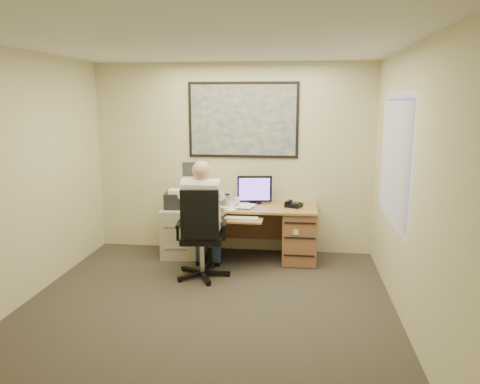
# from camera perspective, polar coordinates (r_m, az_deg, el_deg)

# --- Properties ---
(room_shell) EXTENTS (4.00, 4.50, 2.70)m
(room_shell) POSITION_cam_1_polar(r_m,az_deg,el_deg) (4.54, -4.87, 0.57)
(room_shell) COLOR #353029
(room_shell) RESTS_ON ground
(desk) EXTENTS (1.60, 0.97, 1.14)m
(desk) POSITION_cam_1_polar(r_m,az_deg,el_deg) (6.50, 5.08, -4.37)
(desk) COLOR #A58046
(desk) RESTS_ON ground
(world_map) EXTENTS (1.56, 0.03, 1.06)m
(world_map) POSITION_cam_1_polar(r_m,az_deg,el_deg) (6.65, 0.38, 8.75)
(world_map) COLOR #1E4C93
(world_map) RESTS_ON room_shell
(wall_calendar) EXTENTS (0.28, 0.01, 0.42)m
(wall_calendar) POSITION_cam_1_polar(r_m,az_deg,el_deg) (6.87, -5.85, 1.89)
(wall_calendar) COLOR white
(wall_calendar) RESTS_ON room_shell
(window_blinds) EXTENTS (0.06, 1.40, 1.30)m
(window_blinds) POSITION_cam_1_polar(r_m,az_deg,el_deg) (5.30, 18.38, 3.76)
(window_blinds) COLOR beige
(window_blinds) RESTS_ON room_shell
(filing_cabinet) EXTENTS (0.55, 0.64, 0.96)m
(filing_cabinet) POSITION_cam_1_polar(r_m,az_deg,el_deg) (6.70, -7.29, -4.24)
(filing_cabinet) COLOR beige
(filing_cabinet) RESTS_ON ground
(office_chair) EXTENTS (0.76, 0.76, 1.16)m
(office_chair) POSITION_cam_1_polar(r_m,az_deg,el_deg) (5.84, -4.81, -7.29)
(office_chair) COLOR black
(office_chair) RESTS_ON ground
(person) EXTENTS (0.61, 0.87, 1.46)m
(person) POSITION_cam_1_polar(r_m,az_deg,el_deg) (5.80, -4.64, -3.37)
(person) COLOR silver
(person) RESTS_ON office_chair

